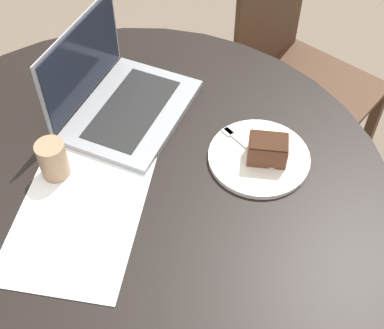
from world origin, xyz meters
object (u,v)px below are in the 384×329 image
plate (259,157)px  coffee_glass (53,160)px  chair (295,80)px  laptop (120,99)px

plate → coffee_glass: 0.48m
plate → coffee_glass: bearing=102.4°
chair → plate: chair is taller
chair → coffee_glass: size_ratio=9.25×
chair → plate: size_ratio=3.68×
chair → laptop: bearing=-10.2°
plate → laptop: (0.12, 0.36, 0.03)m
chair → coffee_glass: bearing=-5.4°
chair → plate: bearing=22.0°
chair → coffee_glass: (-0.75, 0.60, 0.34)m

